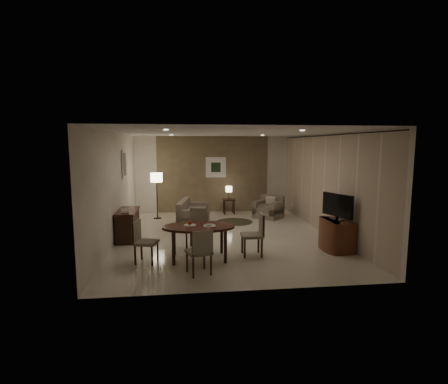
{
  "coord_description": "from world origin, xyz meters",
  "views": [
    {
      "loc": [
        -1.1,
        -8.91,
        2.39
      ],
      "look_at": [
        0.0,
        0.2,
        1.15
      ],
      "focal_mm": 28.0,
      "sensor_mm": 36.0,
      "label": 1
    }
  ],
  "objects": [
    {
      "name": "art_left_canvas",
      "position": [
        -2.71,
        1.2,
        1.85
      ],
      "size": [
        0.01,
        0.46,
        0.64
      ],
      "primitive_type": "cube",
      "color": "gray",
      "rests_on": "wall_left"
    },
    {
      "name": "fruit_apple",
      "position": [
        -0.95,
        -1.73,
        0.77
      ],
      "size": [
        0.09,
        0.09,
        0.09
      ],
      "primitive_type": "sphere",
      "color": "#A32B12",
      "rests_on": "plate_a"
    },
    {
      "name": "downlight_nl",
      "position": [
        -1.4,
        -1.8,
        2.69
      ],
      "size": [
        0.1,
        0.1,
        0.01
      ],
      "primitive_type": "cylinder",
      "color": "white",
      "rests_on": "ceiling"
    },
    {
      "name": "art_left_frame",
      "position": [
        -2.72,
        1.2,
        1.85
      ],
      "size": [
        0.03,
        0.6,
        0.8
      ],
      "primitive_type": "cube",
      "color": "silver",
      "rests_on": "wall_left"
    },
    {
      "name": "round_rug",
      "position": [
        0.5,
        1.67,
        0.01
      ],
      "size": [
        1.13,
        1.13,
        0.01
      ],
      "primitive_type": "cylinder",
      "color": "#38331F",
      "rests_on": "floor"
    },
    {
      "name": "downlight_nr",
      "position": [
        1.4,
        -1.8,
        2.69
      ],
      "size": [
        0.1,
        0.1,
        0.01
      ],
      "primitive_type": "cylinder",
      "color": "white",
      "rests_on": "ceiling"
    },
    {
      "name": "taupe_accent",
      "position": [
        0.0,
        3.48,
        1.35
      ],
      "size": [
        3.96,
        0.03,
        2.7
      ],
      "primitive_type": "cube",
      "color": "#7D684D",
      "rests_on": "wall_back"
    },
    {
      "name": "table_lamp",
      "position": [
        0.5,
        2.97,
        0.77
      ],
      "size": [
        0.22,
        0.22,
        0.5
      ],
      "primitive_type": null,
      "color": "#FFEAC1",
      "rests_on": "side_table"
    },
    {
      "name": "floor_lamp",
      "position": [
        -1.92,
        2.48,
        0.75
      ],
      "size": [
        0.38,
        0.38,
        1.49
      ],
      "primitive_type": null,
      "color": "#FFE5B7",
      "rests_on": "floor"
    },
    {
      "name": "console_desk",
      "position": [
        -2.49,
        0.0,
        0.38
      ],
      "size": [
        0.48,
        1.2,
        0.75
      ],
      "primitive_type": null,
      "color": "#472116",
      "rests_on": "floor"
    },
    {
      "name": "chair_left",
      "position": [
        -1.84,
        -1.88,
        0.44
      ],
      "size": [
        0.51,
        0.51,
        0.87
      ],
      "primitive_type": null,
      "rotation": [
        0.0,
        0.0,
        1.32
      ],
      "color": "gray",
      "rests_on": "floor"
    },
    {
      "name": "downlight_fl",
      "position": [
        -1.4,
        1.8,
        2.69
      ],
      "size": [
        0.1,
        0.1,
        0.01
      ],
      "primitive_type": "cylinder",
      "color": "white",
      "rests_on": "ceiling"
    },
    {
      "name": "armchair",
      "position": [
        1.7,
        2.14,
        0.36
      ],
      "size": [
        1.11,
        1.1,
        0.72
      ],
      "primitive_type": null,
      "rotation": [
        0.0,
        0.0,
        -0.75
      ],
      "color": "gray",
      "rests_on": "floor"
    },
    {
      "name": "art_back_frame",
      "position": [
        0.1,
        3.46,
        1.6
      ],
      "size": [
        0.72,
        0.03,
        0.72
      ],
      "primitive_type": "cube",
      "color": "silver",
      "rests_on": "wall_back"
    },
    {
      "name": "curtain_wall",
      "position": [
        2.68,
        0.0,
        1.32
      ],
      "size": [
        0.08,
        6.7,
        2.58
      ],
      "primitive_type": null,
      "color": "beige",
      "rests_on": "wall_right"
    },
    {
      "name": "plate_b",
      "position": [
        -0.55,
        -1.83,
        0.72
      ],
      "size": [
        0.26,
        0.26,
        0.02
      ],
      "primitive_type": "cylinder",
      "color": "white",
      "rests_on": "dining_table"
    },
    {
      "name": "tv_cabinet",
      "position": [
        2.4,
        -1.5,
        0.35
      ],
      "size": [
        0.48,
        0.9,
        0.7
      ],
      "primitive_type": null,
      "color": "brown",
      "rests_on": "floor"
    },
    {
      "name": "chair_near",
      "position": [
        -0.81,
        -2.63,
        0.43
      ],
      "size": [
        0.53,
        0.53,
        0.86
      ],
      "primitive_type": null,
      "rotation": [
        0.0,
        0.0,
        3.45
      ],
      "color": "gray",
      "rests_on": "floor"
    },
    {
      "name": "curtain_rod",
      "position": [
        2.68,
        0.0,
        2.64
      ],
      "size": [
        0.03,
        6.8,
        0.03
      ],
      "primitive_type": "cylinder",
      "rotation": [
        1.57,
        0.0,
        0.0
      ],
      "color": "black",
      "rests_on": "wall_right"
    },
    {
      "name": "dining_table",
      "position": [
        -0.77,
        -1.78,
        0.36
      ],
      "size": [
        1.52,
        0.95,
        0.71
      ],
      "primitive_type": null,
      "color": "#472116",
      "rests_on": "floor"
    },
    {
      "name": "telephone",
      "position": [
        -2.49,
        -0.3,
        0.8
      ],
      "size": [
        0.2,
        0.14,
        0.09
      ],
      "primitive_type": null,
      "color": "white",
      "rests_on": "console_desk"
    },
    {
      "name": "plate_a",
      "position": [
        -0.95,
        -1.73,
        0.72
      ],
      "size": [
        0.26,
        0.26,
        0.02
      ],
      "primitive_type": "cylinder",
      "color": "white",
      "rests_on": "dining_table"
    },
    {
      "name": "side_table",
      "position": [
        0.5,
        2.97,
        0.26
      ],
      "size": [
        0.41,
        0.41,
        0.52
      ],
      "primitive_type": null,
      "color": "black",
      "rests_on": "floor"
    },
    {
      "name": "chair_right",
      "position": [
        0.38,
        -1.67,
        0.46
      ],
      "size": [
        0.46,
        0.46,
        0.92
      ],
      "primitive_type": null,
      "rotation": [
        0.0,
        0.0,
        -1.6
      ],
      "color": "gray",
      "rests_on": "floor"
    },
    {
      "name": "room_shell",
      "position": [
        0.0,
        0.4,
        1.35
      ],
      "size": [
        5.5,
        7.0,
        2.7
      ],
      "color": "beige",
      "rests_on": "ground"
    },
    {
      "name": "downlight_fr",
      "position": [
        1.4,
        1.8,
        2.69
      ],
      "size": [
        0.1,
        0.1,
        0.01
      ],
      "primitive_type": "cylinder",
      "color": "white",
      "rests_on": "ceiling"
    },
    {
      "name": "sofa",
      "position": [
        -0.77,
        1.39,
        0.38
      ],
      "size": [
        1.71,
        1.05,
        0.75
      ],
      "primitive_type": null,
      "rotation": [
        0.0,
        0.0,
        1.41
      ],
      "color": "gray",
      "rests_on": "floor"
    },
    {
      "name": "art_back_canvas",
      "position": [
        0.1,
        3.44,
        1.6
      ],
      "size": [
        0.34,
        0.01,
        0.34
      ],
      "primitive_type": "cube",
      "color": "black",
      "rests_on": "wall_back"
    },
    {
      "name": "chair_far",
      "position": [
        -0.79,
        -1.04,
        0.46
      ],
      "size": [
        0.56,
        0.56,
        0.92
      ],
      "primitive_type": null,
      "rotation": [
        0.0,
        0.0,
        -0.3
      ],
      "color": "gray",
      "rests_on": "floor"
    },
    {
      "name": "flat_tv",
      "position": [
        2.38,
        -1.5,
        1.02
      ],
      "size": [
        0.36,
        0.85,
        0.6
      ],
      "primitive_type": null,
      "rotation": [
        0.0,
        0.0,
        0.35
      ],
      "color": "black",
      "rests_on": "tv_cabinet"
    },
    {
      "name": "napkin",
      "position": [
        -0.55,
        -1.83,
        0.74
      ],
      "size": [
        0.12,
        0.08,
        0.03
      ],
      "primitive_type": "cube",
      "color": "white",
      "rests_on": "plate_b"
    }
  ]
}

